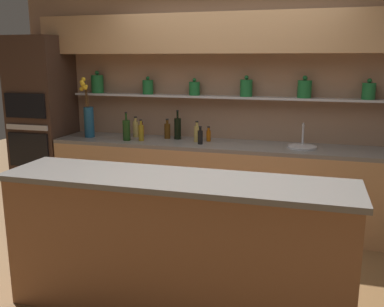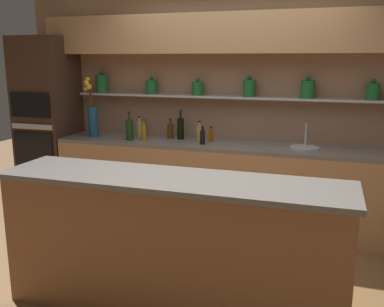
{
  "view_description": "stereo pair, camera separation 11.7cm",
  "coord_description": "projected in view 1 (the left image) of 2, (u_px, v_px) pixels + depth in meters",
  "views": [
    {
      "loc": [
        0.91,
        -3.25,
        1.83
      ],
      "look_at": [
        -0.13,
        0.35,
        0.99
      ],
      "focal_mm": 40.0,
      "sensor_mm": 36.0,
      "label": 1
    },
    {
      "loc": [
        1.02,
        -3.22,
        1.83
      ],
      "look_at": [
        -0.13,
        0.35,
        0.99
      ],
      "focal_mm": 40.0,
      "sensor_mm": 36.0,
      "label": 2
    }
  ],
  "objects": [
    {
      "name": "island_counter",
      "position": [
        175.0,
        245.0,
        3.08
      ],
      "size": [
        2.5,
        0.61,
        1.02
      ],
      "color": "#99603D",
      "rests_on": "ground_plane"
    },
    {
      "name": "sink_fixture",
      "position": [
        302.0,
        146.0,
        4.44
      ],
      "size": [
        0.3,
        0.3,
        0.25
      ],
      "color": "#B7B7BC",
      "rests_on": "back_counter_unit"
    },
    {
      "name": "ground_plane",
      "position": [
        195.0,
        275.0,
        3.69
      ],
      "size": [
        12.0,
        12.0,
        0.0
      ],
      "primitive_type": "plane",
      "color": "brown"
    },
    {
      "name": "back_wall_unit",
      "position": [
        232.0,
        84.0,
        4.79
      ],
      "size": [
        5.2,
        0.44,
        2.6
      ],
      "color": "#937056",
      "rests_on": "ground_plane"
    },
    {
      "name": "bottle_oil_2",
      "position": [
        141.0,
        132.0,
        4.81
      ],
      "size": [
        0.06,
        0.06,
        0.24
      ],
      "color": "olive",
      "rests_on": "back_counter_unit"
    },
    {
      "name": "back_counter_unit",
      "position": [
        217.0,
        184.0,
        4.78
      ],
      "size": [
        3.71,
        0.62,
        0.92
      ],
      "color": "tan",
      "rests_on": "ground_plane"
    },
    {
      "name": "bottle_spirit_7",
      "position": [
        136.0,
        129.0,
        5.04
      ],
      "size": [
        0.07,
        0.07,
        0.24
      ],
      "color": "tan",
      "rests_on": "back_counter_unit"
    },
    {
      "name": "bottle_wine_8",
      "position": [
        178.0,
        128.0,
        4.9
      ],
      "size": [
        0.08,
        0.08,
        0.34
      ],
      "color": "black",
      "rests_on": "back_counter_unit"
    },
    {
      "name": "bottle_spirit_3",
      "position": [
        167.0,
        131.0,
        4.95
      ],
      "size": [
        0.07,
        0.07,
        0.23
      ],
      "color": "#4C2D0C",
      "rests_on": "back_counter_unit"
    },
    {
      "name": "flower_vase",
      "position": [
        88.0,
        116.0,
        5.01
      ],
      "size": [
        0.14,
        0.13,
        0.7
      ],
      "color": "navy",
      "rests_on": "back_counter_unit"
    },
    {
      "name": "oven_tower",
      "position": [
        43.0,
        124.0,
        5.25
      ],
      "size": [
        0.63,
        0.64,
        2.09
      ],
      "color": "#3D281E",
      "rests_on": "ground_plane"
    },
    {
      "name": "bottle_spirit_6",
      "position": [
        197.0,
        133.0,
        4.75
      ],
      "size": [
        0.07,
        0.07,
        0.23
      ],
      "color": "tan",
      "rests_on": "back_counter_unit"
    },
    {
      "name": "bottle_wine_5",
      "position": [
        126.0,
        130.0,
        4.83
      ],
      "size": [
        0.08,
        0.08,
        0.32
      ],
      "color": "#193814",
      "rests_on": "back_counter_unit"
    },
    {
      "name": "bottle_sauce_1",
      "position": [
        200.0,
        137.0,
        4.62
      ],
      "size": [
        0.05,
        0.05,
        0.2
      ],
      "color": "black",
      "rests_on": "back_counter_unit"
    },
    {
      "name": "bottle_sauce_0",
      "position": [
        142.0,
        130.0,
        5.08
      ],
      "size": [
        0.06,
        0.06,
        0.18
      ],
      "color": "maroon",
      "rests_on": "back_counter_unit"
    },
    {
      "name": "bottle_sauce_4",
      "position": [
        209.0,
        135.0,
        4.78
      ],
      "size": [
        0.05,
        0.05,
        0.17
      ],
      "color": "#9E4C0A",
      "rests_on": "back_counter_unit"
    }
  ]
}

